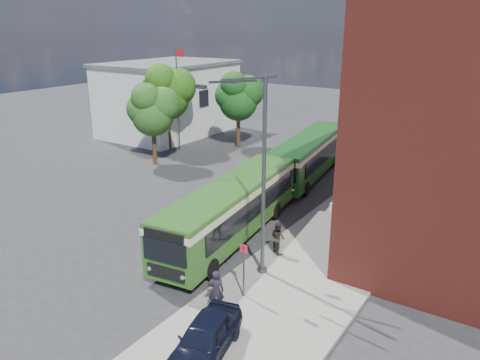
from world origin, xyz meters
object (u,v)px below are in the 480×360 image
Objects in this scene: bus_front at (232,206)px; bus_rear at (309,152)px; parked_car at (205,338)px; street_lamp at (257,175)px.

bus_rear is at bearing 95.66° from bus_front.
bus_front is 9.77m from parked_car.
bus_front is at bearing 105.95° from parked_car.
bus_front reaches higher than parked_car.
street_lamp is 15.49m from bus_rear.
bus_front is 12.17m from bus_rear.
bus_rear is at bearing 106.17° from street_lamp.
parked_car is (1.66, -6.02, -3.97)m from street_lamp.
parked_car is (4.70, -8.51, -1.01)m from bus_front.
street_lamp is 0.71× the size of bus_front.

